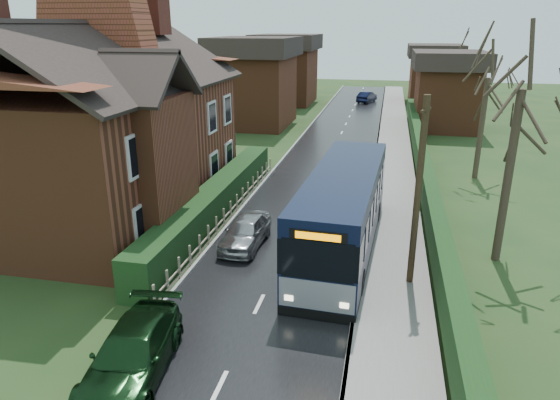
% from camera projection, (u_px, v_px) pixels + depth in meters
% --- Properties ---
extents(ground, '(140.00, 140.00, 0.00)m').
position_uv_depth(ground, '(273.00, 276.00, 18.01)').
color(ground, '#31451D').
rests_on(ground, ground).
extents(road, '(6.00, 100.00, 0.02)m').
position_uv_depth(road, '(314.00, 191.00, 27.23)').
color(road, black).
rests_on(road, ground).
extents(pavement, '(2.50, 100.00, 0.14)m').
position_uv_depth(pavement, '(393.00, 195.00, 26.37)').
color(pavement, slate).
rests_on(pavement, ground).
extents(kerb_right, '(0.12, 100.00, 0.14)m').
position_uv_depth(kerb_right, '(370.00, 194.00, 26.60)').
color(kerb_right, gray).
rests_on(kerb_right, ground).
extents(kerb_left, '(0.12, 100.00, 0.10)m').
position_uv_depth(kerb_left, '(260.00, 187.00, 27.82)').
color(kerb_left, gray).
rests_on(kerb_left, ground).
extents(front_hedge, '(1.20, 16.00, 1.60)m').
position_uv_depth(front_hedge, '(215.00, 202.00, 23.13)').
color(front_hedge, black).
rests_on(front_hedge, ground).
extents(picket_fence, '(0.10, 16.00, 0.90)m').
position_uv_depth(picket_fence, '(231.00, 210.00, 23.10)').
color(picket_fence, '#9B8569').
rests_on(picket_fence, ground).
extents(right_wall_hedge, '(0.60, 50.00, 1.80)m').
position_uv_depth(right_wall_hedge, '(425.00, 180.00, 25.74)').
color(right_wall_hedge, brown).
rests_on(right_wall_hedge, ground).
extents(brick_house, '(9.30, 14.60, 10.30)m').
position_uv_depth(brick_house, '(109.00, 122.00, 22.70)').
color(brick_house, brown).
rests_on(brick_house, ground).
extents(bus, '(2.99, 10.84, 3.26)m').
position_uv_depth(bus, '(343.00, 212.00, 19.58)').
color(bus, black).
rests_on(bus, ground).
extents(car_silver, '(1.59, 3.70, 1.24)m').
position_uv_depth(car_silver, '(246.00, 231.00, 20.32)').
color(car_silver, '#A9AAAE').
rests_on(car_silver, ground).
extents(car_green, '(2.33, 4.59, 1.28)m').
position_uv_depth(car_green, '(132.00, 354.00, 12.72)').
color(car_green, black).
rests_on(car_green, ground).
extents(car_distant, '(2.29, 4.00, 1.25)m').
position_uv_depth(car_distant, '(367.00, 97.00, 58.33)').
color(car_distant, black).
rests_on(car_distant, ground).
extents(bus_stop_sign, '(0.15, 0.38, 2.51)m').
position_uv_depth(bus_stop_sign, '(369.00, 213.00, 19.40)').
color(bus_stop_sign, slate).
rests_on(bus_stop_sign, ground).
extents(telegraph_pole, '(0.38, 0.81, 6.56)m').
position_uv_depth(telegraph_pole, '(418.00, 195.00, 16.32)').
color(telegraph_pole, black).
rests_on(telegraph_pole, ground).
extents(tree_right_near, '(4.29, 4.29, 9.26)m').
position_uv_depth(tree_right_near, '(524.00, 76.00, 17.00)').
color(tree_right_near, '#32271D').
rests_on(tree_right_near, ground).
extents(tree_right_far, '(4.29, 4.29, 8.29)m').
position_uv_depth(tree_right_far, '(489.00, 70.00, 27.56)').
color(tree_right_far, '#372C20').
rests_on(tree_right_far, ground).
extents(tree_house_side, '(3.96, 3.96, 9.01)m').
position_uv_depth(tree_house_side, '(153.00, 61.00, 26.82)').
color(tree_house_side, '#392A21').
rests_on(tree_house_side, ground).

